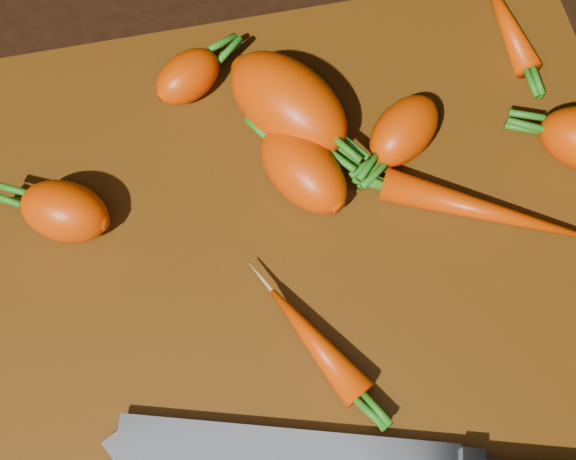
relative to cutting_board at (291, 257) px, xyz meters
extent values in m
cube|color=black|center=(0.00, 0.00, -0.01)|extent=(2.00, 2.00, 0.01)
cube|color=brown|center=(0.00, 0.00, 0.00)|extent=(0.50, 0.40, 0.01)
ellipsoid|color=#E73E01|center=(-0.14, 0.05, 0.03)|extent=(0.07, 0.06, 0.04)
ellipsoid|color=#E73E01|center=(0.02, 0.10, 0.03)|extent=(0.10, 0.11, 0.06)
ellipsoid|color=#E73E01|center=(0.02, 0.05, 0.03)|extent=(0.07, 0.09, 0.04)
ellipsoid|color=#E73E01|center=(0.09, 0.07, 0.03)|extent=(0.07, 0.07, 0.04)
ellipsoid|color=#E73E01|center=(-0.05, 0.14, 0.02)|extent=(0.06, 0.06, 0.03)
ellipsoid|color=#E73E01|center=(0.20, 0.15, 0.02)|extent=(0.03, 0.10, 0.02)
ellipsoid|color=#E73E01|center=(0.13, 0.00, 0.02)|extent=(0.13, 0.08, 0.02)
ellipsoid|color=#E73E01|center=(0.00, -0.07, 0.02)|extent=(0.06, 0.09, 0.02)
cube|color=gray|center=(-0.13, -0.10, 0.01)|extent=(0.21, 0.10, 0.00)
camera|label=1|loc=(-0.04, -0.20, 0.51)|focal=50.00mm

